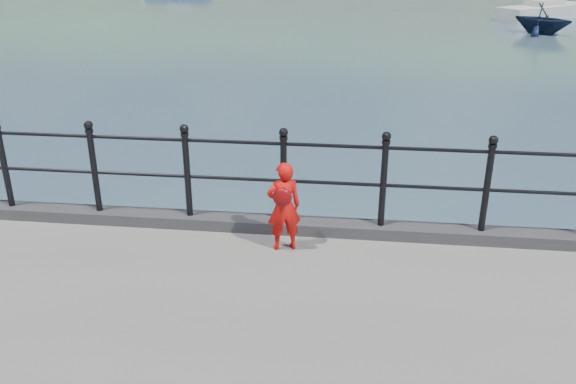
# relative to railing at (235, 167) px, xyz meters

# --- Properties ---
(ground) EXTENTS (600.00, 600.00, 0.00)m
(ground) POSITION_rel_railing_xyz_m (-0.00, 0.15, -1.82)
(ground) COLOR #2D4251
(ground) RESTS_ON ground
(kerb) EXTENTS (60.00, 0.30, 0.15)m
(kerb) POSITION_rel_railing_xyz_m (-0.00, -0.00, -0.75)
(kerb) COLOR #28282B
(kerb) RESTS_ON quay
(railing) EXTENTS (18.11, 0.11, 1.20)m
(railing) POSITION_rel_railing_xyz_m (0.00, 0.00, 0.00)
(railing) COLOR black
(railing) RESTS_ON kerb
(far_shore) EXTENTS (830.00, 200.00, 156.00)m
(far_shore) POSITION_rel_railing_xyz_m (38.34, 239.56, -24.39)
(far_shore) COLOR #333A21
(far_shore) RESTS_ON ground
(child) EXTENTS (0.46, 0.37, 1.08)m
(child) POSITION_rel_railing_xyz_m (0.66, -0.46, -0.27)
(child) COLOR red
(child) RESTS_ON quay
(launch_navy) EXTENTS (3.46, 3.39, 1.39)m
(launch_navy) POSITION_rel_railing_xyz_m (9.70, 23.31, -1.13)
(launch_navy) COLOR black
(launch_navy) RESTS_ON ground
(sailboat_near) EXTENTS (5.62, 4.91, 8.13)m
(sailboat_near) POSITION_rel_railing_xyz_m (11.19, 28.89, -1.48)
(sailboat_near) COLOR beige
(sailboat_near) RESTS_ON ground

